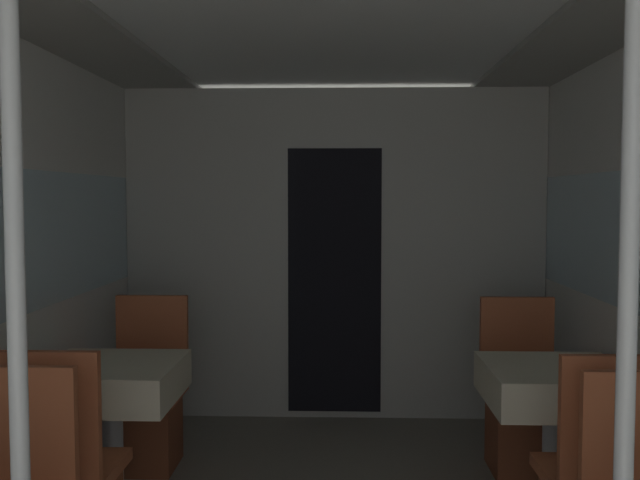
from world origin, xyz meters
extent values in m
cube|color=#A8A8A3|center=(0.00, 4.00, 1.14)|extent=(2.88, 0.08, 2.27)
cube|color=black|center=(0.00, 3.96, 0.95)|extent=(0.64, 0.01, 1.82)
cube|color=#B25633|center=(-1.06, 1.45, 0.70)|extent=(0.42, 0.04, 0.51)
cylinder|color=silver|center=(-0.70, 0.70, 1.14)|extent=(0.04, 0.04, 2.27)
cylinder|color=#B7B7BC|center=(-1.06, 2.45, 0.36)|extent=(0.11, 0.11, 0.70)
cube|color=#93704C|center=(-1.06, 2.45, 0.72)|extent=(0.61, 0.61, 0.02)
cube|color=beige|center=(-1.06, 2.45, 0.64)|extent=(0.65, 0.65, 0.18)
cube|color=#B25633|center=(-1.06, 1.88, 0.42)|extent=(0.42, 0.42, 0.05)
cube|color=#B25633|center=(-1.06, 1.69, 0.70)|extent=(0.42, 0.04, 0.51)
cube|color=brown|center=(-1.06, 3.01, 0.20)|extent=(0.36, 0.36, 0.40)
cube|color=#B25633|center=(-1.06, 3.01, 0.42)|extent=(0.42, 0.42, 0.05)
cube|color=#B25633|center=(-1.06, 3.20, 0.70)|extent=(0.42, 0.04, 0.51)
cylinder|color=silver|center=(0.70, 0.70, 1.14)|extent=(0.04, 0.04, 2.27)
cylinder|color=#B7B7BC|center=(1.06, 2.45, 0.36)|extent=(0.11, 0.11, 0.70)
cube|color=#93704C|center=(1.06, 2.45, 0.72)|extent=(0.61, 0.61, 0.02)
cube|color=beige|center=(1.06, 2.45, 0.64)|extent=(0.65, 0.65, 0.18)
cube|color=#B25633|center=(1.06, 1.88, 0.42)|extent=(0.42, 0.42, 0.05)
cube|color=#B25633|center=(1.06, 1.69, 0.70)|extent=(0.42, 0.04, 0.51)
cube|color=brown|center=(1.06, 3.01, 0.20)|extent=(0.36, 0.36, 0.40)
cube|color=#B25633|center=(1.06, 3.01, 0.42)|extent=(0.42, 0.42, 0.05)
cube|color=#B25633|center=(1.06, 3.20, 0.70)|extent=(0.42, 0.04, 0.51)
camera|label=1|loc=(0.06, -0.91, 1.53)|focal=40.00mm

